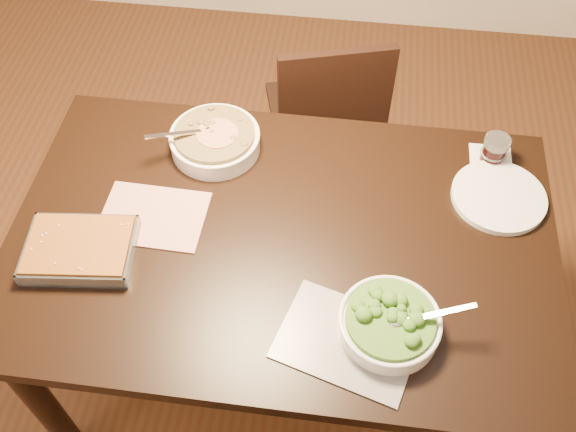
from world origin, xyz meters
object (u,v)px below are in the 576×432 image
Objects in this scene: table at (282,258)px; baking_dish at (80,249)px; wine_tumbler at (495,149)px; stew_bowl at (215,140)px; broccoli_bowl at (389,323)px; dinner_plate at (499,197)px; chair_far at (327,115)px.

baking_dish is at bearing -166.24° from table.
table is 0.66m from wine_tumbler.
stew_bowl is at bearing -176.01° from wine_tumbler.
broccoli_bowl is at bearing -45.49° from stew_bowl.
wine_tumbler is at bearing 18.00° from baking_dish.
dinner_plate is 0.31× the size of chair_far.
dinner_plate is (0.56, 0.20, 0.10)m from table.
baking_dish reaches higher than dinner_plate.
baking_dish is at bearing 42.24° from chair_far.
broccoli_bowl is at bearing 86.14° from chair_far.
broccoli_bowl is 1.07m from chair_far.
broccoli_bowl is at bearing -122.99° from dinner_plate.
chair_far is at bearing 59.42° from stew_bowl.
chair_far is (-0.49, 0.43, -0.34)m from wine_tumbler.
broccoli_bowl is 1.06× the size of dinner_plate.
chair_far is at bearing 131.06° from dinner_plate.
wine_tumbler reaches higher than table.
table is at bearing 69.43° from chair_far.
baking_dish reaches higher than table.
stew_bowl reaches higher than baking_dish.
table is 5.59× the size of dinner_plate.
stew_bowl reaches higher than chair_far.
broccoli_bowl is 0.77m from baking_dish.
wine_tumbler is at bearing 3.99° from stew_bowl.
wine_tumbler reaches higher than baking_dish.
stew_bowl reaches higher than table.
baking_dish is at bearing -122.77° from stew_bowl.
chair_far reaches higher than dinner_plate.
dinner_plate is at bearing 114.89° from chair_far.
table is 0.80m from chair_far.
baking_dish is 1.09m from chair_far.
dinner_plate reaches higher than table.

